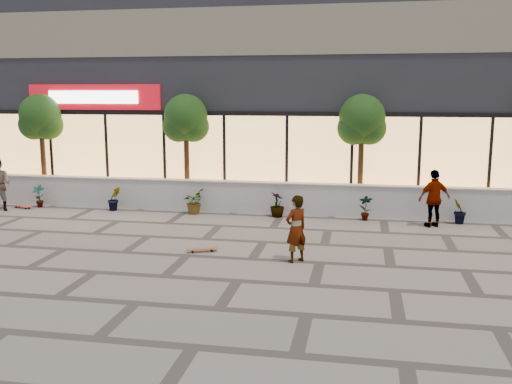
% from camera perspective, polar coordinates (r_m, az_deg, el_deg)
% --- Properties ---
extents(ground, '(80.00, 80.00, 0.00)m').
position_cam_1_polar(ground, '(12.30, -1.87, -8.87)').
color(ground, gray).
rests_on(ground, ground).
extents(planter_wall, '(22.00, 0.42, 1.04)m').
position_cam_1_polar(planter_wall, '(18.86, 2.68, -0.59)').
color(planter_wall, silver).
rests_on(planter_wall, ground).
extents(retail_building, '(24.00, 9.17, 8.50)m').
position_cam_1_polar(retail_building, '(23.99, 4.58, 10.57)').
color(retail_building, '#27282D').
rests_on(retail_building, ground).
extents(shrub_a, '(0.43, 0.29, 0.81)m').
position_cam_1_polar(shrub_a, '(21.25, -20.88, -0.37)').
color(shrub_a, '#1B3A12').
rests_on(shrub_a, ground).
extents(shrub_b, '(0.57, 0.57, 0.81)m').
position_cam_1_polar(shrub_b, '(19.94, -13.99, -0.65)').
color(shrub_b, '#1B3A12').
rests_on(shrub_b, ground).
extents(shrub_c, '(0.68, 0.77, 0.81)m').
position_cam_1_polar(shrub_c, '(18.96, -6.26, -0.95)').
color(shrub_c, '#1B3A12').
rests_on(shrub_c, ground).
extents(shrub_d, '(0.64, 0.64, 0.81)m').
position_cam_1_polar(shrub_d, '(18.36, 2.14, -1.26)').
color(shrub_d, '#1B3A12').
rests_on(shrub_d, ground).
extents(shrub_e, '(0.46, 0.35, 0.81)m').
position_cam_1_polar(shrub_e, '(18.17, 10.91, -1.55)').
color(shrub_e, '#1B3A12').
rests_on(shrub_e, ground).
extents(shrub_f, '(0.55, 0.57, 0.81)m').
position_cam_1_polar(shrub_f, '(18.41, 19.65, -1.80)').
color(shrub_f, '#1B3A12').
rests_on(shrub_f, ground).
extents(tree_west, '(1.60, 1.50, 3.92)m').
position_cam_1_polar(tree_west, '(22.30, -20.73, 6.78)').
color(tree_west, '#442D18').
rests_on(tree_west, ground).
extents(tree_midwest, '(1.60, 1.50, 3.92)m').
position_cam_1_polar(tree_midwest, '(20.02, -7.02, 7.05)').
color(tree_midwest, '#442D18').
rests_on(tree_midwest, ground).
extents(tree_mideast, '(1.60, 1.50, 3.92)m').
position_cam_1_polar(tree_mideast, '(19.09, 10.54, 6.83)').
color(tree_mideast, '#442D18').
rests_on(tree_mideast, ground).
extents(skater_center, '(0.69, 0.69, 1.61)m').
position_cam_1_polar(skater_center, '(13.44, 4.03, -3.69)').
color(skater_center, silver).
rests_on(skater_center, ground).
extents(skater_right_near, '(1.09, 0.81, 1.73)m').
position_cam_1_polar(skater_right_near, '(17.69, 17.40, -0.63)').
color(skater_right_near, white).
rests_on(skater_right_near, ground).
extents(skateboard_center, '(0.81, 0.50, 0.10)m').
position_cam_1_polar(skateboard_center, '(14.47, -5.41, -5.69)').
color(skateboard_center, brown).
rests_on(skateboard_center, ground).
extents(skateboard_left, '(0.81, 0.42, 0.09)m').
position_cam_1_polar(skateboard_left, '(21.36, -22.31, -1.30)').
color(skateboard_left, '#E8422B').
rests_on(skateboard_left, ground).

